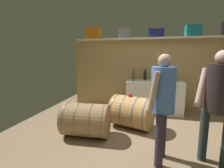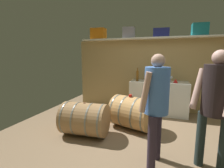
# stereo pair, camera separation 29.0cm
# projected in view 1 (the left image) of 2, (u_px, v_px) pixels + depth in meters

# --- Properties ---
(ground_plane) EXTENTS (5.89, 7.71, 0.02)m
(ground_plane) POSITION_uv_depth(u_px,v_px,m) (154.00, 135.00, 3.24)
(ground_plane) COLOR #886E51
(back_wall_panel) EXTENTS (4.69, 0.10, 1.94)m
(back_wall_panel) POSITION_uv_depth(u_px,v_px,m) (154.00, 75.00, 4.71)
(back_wall_panel) COLOR tan
(back_wall_panel) RESTS_ON ground
(high_shelf_board) EXTENTS (4.31, 0.40, 0.03)m
(high_shelf_board) POSITION_uv_depth(u_px,v_px,m) (156.00, 38.00, 4.40)
(high_shelf_board) COLOR white
(high_shelf_board) RESTS_ON back_wall_panel
(toolcase_orange) EXTENTS (0.41, 0.30, 0.31)m
(toolcase_orange) POSITION_uv_depth(u_px,v_px,m) (93.00, 34.00, 4.76)
(toolcase_orange) COLOR orange
(toolcase_orange) RESTS_ON high_shelf_board
(toolcase_grey) EXTENTS (0.32, 0.29, 0.29)m
(toolcase_grey) POSITION_uv_depth(u_px,v_px,m) (124.00, 33.00, 4.56)
(toolcase_grey) COLOR gray
(toolcase_grey) RESTS_ON high_shelf_board
(toolcase_navy) EXTENTS (0.41, 0.26, 0.22)m
(toolcase_navy) POSITION_uv_depth(u_px,v_px,m) (156.00, 33.00, 4.38)
(toolcase_navy) COLOR navy
(toolcase_navy) RESTS_ON high_shelf_board
(toolcase_teal) EXTENTS (0.35, 0.30, 0.29)m
(toolcase_teal) POSITION_uv_depth(u_px,v_px,m) (193.00, 31.00, 4.18)
(toolcase_teal) COLOR #17737E
(toolcase_teal) RESTS_ON high_shelf_board
(work_cabinet) EXTENTS (1.45, 0.55, 0.85)m
(work_cabinet) POSITION_uv_depth(u_px,v_px,m) (154.00, 97.00, 4.47)
(work_cabinet) COLOR white
(work_cabinet) RESTS_ON ground
(wine_bottle_amber) EXTENTS (0.07, 0.07, 0.34)m
(wine_bottle_amber) POSITION_uv_depth(u_px,v_px,m) (134.00, 75.00, 4.42)
(wine_bottle_amber) COLOR brown
(wine_bottle_amber) RESTS_ON work_cabinet
(wine_bottle_dark) EXTENTS (0.08, 0.08, 0.30)m
(wine_bottle_dark) POSITION_uv_depth(u_px,v_px,m) (145.00, 75.00, 4.60)
(wine_bottle_dark) COLOR black
(wine_bottle_dark) RESTS_ON work_cabinet
(wine_bottle_green) EXTENTS (0.07, 0.07, 0.28)m
(wine_bottle_green) POSITION_uv_depth(u_px,v_px,m) (156.00, 77.00, 4.21)
(wine_bottle_green) COLOR #2F5432
(wine_bottle_green) RESTS_ON work_cabinet
(wine_glass) EXTENTS (0.08, 0.08, 0.15)m
(wine_glass) POSITION_uv_depth(u_px,v_px,m) (166.00, 77.00, 4.42)
(wine_glass) COLOR white
(wine_glass) RESTS_ON work_cabinet
(red_funnel) EXTENTS (0.11, 0.11, 0.10)m
(red_funnel) POSITION_uv_depth(u_px,v_px,m) (171.00, 80.00, 4.19)
(red_funnel) COLOR red
(red_funnel) RESTS_ON work_cabinet
(wine_barrel_near) EXTENTS (0.98, 0.87, 0.67)m
(wine_barrel_near) POSITION_uv_depth(u_px,v_px,m) (132.00, 112.00, 3.53)
(wine_barrel_near) COLOR tan
(wine_barrel_near) RESTS_ON ground
(wine_barrel_far) EXTENTS (0.87, 0.66, 0.63)m
(wine_barrel_far) POSITION_uv_depth(u_px,v_px,m) (86.00, 120.00, 3.14)
(wine_barrel_far) COLOR #A3794C
(wine_barrel_far) RESTS_ON ground
(tasting_cup) EXTENTS (0.07, 0.07, 0.05)m
(tasting_cup) POSITION_uv_depth(u_px,v_px,m) (130.00, 95.00, 3.48)
(tasting_cup) COLOR red
(tasting_cup) RESTS_ON wine_barrel_near
(winemaker_pouring) EXTENTS (0.52, 0.47, 1.56)m
(winemaker_pouring) POSITION_uv_depth(u_px,v_px,m) (219.00, 97.00, 2.18)
(winemaker_pouring) COLOR #263433
(winemaker_pouring) RESTS_ON ground
(visitor_tasting) EXTENTS (0.37, 0.48, 1.52)m
(visitor_tasting) POSITION_uv_depth(u_px,v_px,m) (162.00, 98.00, 2.26)
(visitor_tasting) COLOR #332939
(visitor_tasting) RESTS_ON ground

